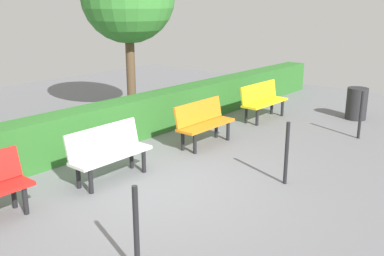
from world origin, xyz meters
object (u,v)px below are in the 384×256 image
bench_yellow (263,99)px  bench_white (109,151)px  bench_orange (203,121)px  trash_bin (357,104)px

bench_yellow → bench_white: same height
bench_orange → trash_bin: size_ratio=1.80×
bench_yellow → bench_white: size_ratio=1.04×
bench_orange → bench_white: same height
bench_yellow → bench_orange: (2.44, 0.15, -0.00)m
bench_yellow → bench_orange: size_ratio=1.06×
bench_orange → bench_white: size_ratio=0.98×
bench_orange → bench_yellow: bearing=-177.1°
trash_bin → bench_orange: bearing=-21.9°
bench_white → trash_bin: bearing=164.9°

